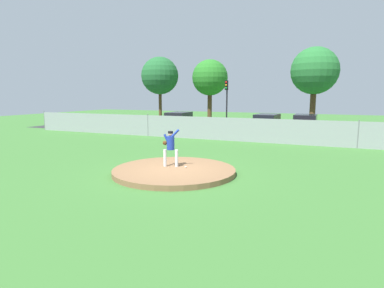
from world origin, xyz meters
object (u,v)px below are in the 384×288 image
object	(u,v)px
parked_car_champagne	(179,121)
parked_car_navy	(267,125)
baseball	(186,167)
parked_car_burgundy	(305,126)
traffic_light_near	(227,95)
pitcher_youth	(170,145)

from	to	relation	value
parked_car_champagne	parked_car_navy	size ratio (longest dim) A/B	1.04
baseball	parked_car_burgundy	size ratio (longest dim) A/B	0.02
parked_car_champagne	traffic_light_near	xyz separation A→B (m)	(3.36, 3.63, 2.34)
parked_car_champagne	traffic_light_near	bearing A→B (deg)	47.19
parked_car_burgundy	parked_car_champagne	bearing A→B (deg)	176.58
parked_car_champagne	baseball	bearing A→B (deg)	-63.16
pitcher_youth	baseball	bearing A→B (deg)	1.91
baseball	parked_car_burgundy	world-z (taller)	parked_car_burgundy
baseball	parked_car_burgundy	bearing A→B (deg)	75.46
parked_car_navy	traffic_light_near	distance (m)	6.71
parked_car_burgundy	parked_car_navy	size ratio (longest dim) A/B	0.89
baseball	pitcher_youth	bearing A→B (deg)	-178.09
parked_car_champagne	parked_car_navy	xyz separation A→B (m)	(8.06, -0.55, 0.01)
parked_car_burgundy	parked_car_navy	xyz separation A→B (m)	(-2.90, 0.11, -0.01)
parked_car_burgundy	parked_car_champagne	xyz separation A→B (m)	(-10.96, 0.65, -0.03)
baseball	parked_car_champagne	distance (m)	16.31
parked_car_burgundy	parked_car_navy	distance (m)	2.90
traffic_light_near	parked_car_navy	bearing A→B (deg)	-41.62
baseball	parked_car_champagne	xyz separation A→B (m)	(-7.36, 14.54, 0.54)
pitcher_youth	parked_car_navy	world-z (taller)	pitcher_youth
baseball	parked_car_champagne	world-z (taller)	parked_car_champagne
parked_car_burgundy	parked_car_champagne	size ratio (longest dim) A/B	0.85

